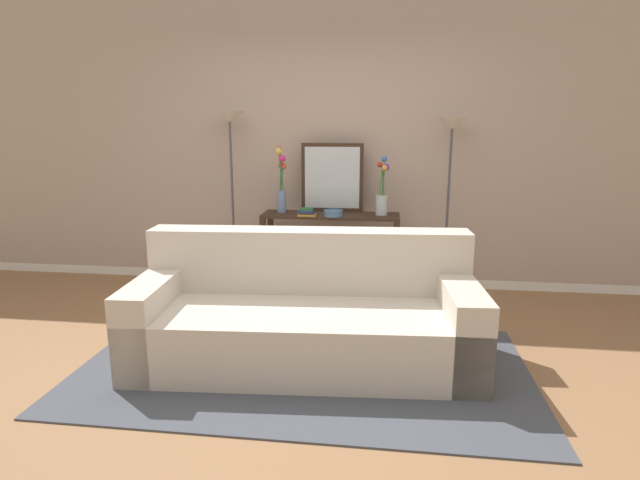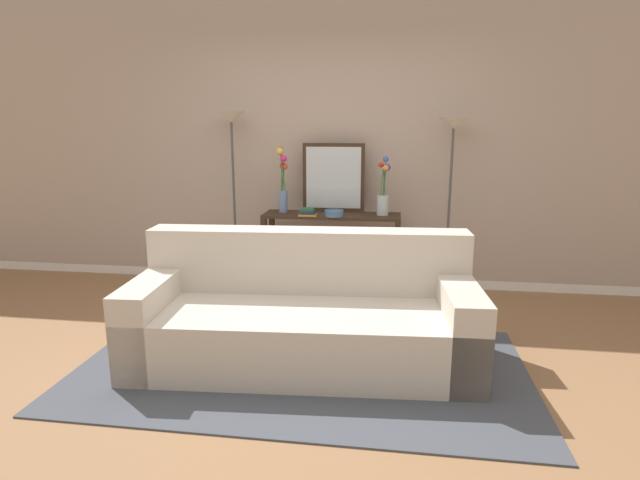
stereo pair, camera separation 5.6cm
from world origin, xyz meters
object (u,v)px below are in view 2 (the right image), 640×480
at_px(vase_short_flowers, 383,195).
at_px(wall_mirror, 333,178).
at_px(couch, 304,317).
at_px(vase_tall_flowers, 283,182).
at_px(console_table, 332,239).
at_px(fruit_bowl, 334,213).
at_px(floor_lamp_left, 232,151).
at_px(book_row_under_console, 297,285).
at_px(book_stack, 308,212).
at_px(floor_lamp_right, 452,158).

bearing_deg(vase_short_flowers, wall_mirror, 164.22).
relative_size(couch, vase_tall_flowers, 3.77).
distance_m(couch, wall_mirror, 1.82).
relative_size(console_table, fruit_bowl, 7.32).
bearing_deg(floor_lamp_left, book_row_under_console, -5.90).
height_order(console_table, fruit_bowl, fruit_bowl).
bearing_deg(book_stack, couch, -81.47).
height_order(couch, vase_tall_flowers, vase_tall_flowers).
bearing_deg(fruit_bowl, book_row_under_console, 162.92).
height_order(fruit_bowl, book_row_under_console, fruit_bowl).
relative_size(vase_tall_flowers, book_row_under_console, 1.70).
bearing_deg(floor_lamp_right, book_stack, -171.74).
bearing_deg(floor_lamp_right, couch, -125.75).
bearing_deg(floor_lamp_right, console_table, -176.57).
distance_m(floor_lamp_left, book_row_under_console, 1.47).
distance_m(floor_lamp_right, vase_tall_flowers, 1.60).
distance_m(vase_short_flowers, book_stack, 0.73).
xyz_separation_m(console_table, vase_tall_flowers, (-0.48, 0.03, 0.53)).
bearing_deg(console_table, book_row_under_console, -180.00).
distance_m(console_table, wall_mirror, 0.59).
distance_m(vase_tall_flowers, fruit_bowl, 0.60).
xyz_separation_m(wall_mirror, book_stack, (-0.21, -0.28, -0.30)).
height_order(couch, vase_short_flowers, vase_short_flowers).
xyz_separation_m(couch, console_table, (0.01, 1.47, 0.24)).
height_order(wall_mirror, book_stack, wall_mirror).
bearing_deg(book_row_under_console, vase_short_flowers, 1.20).
bearing_deg(vase_tall_flowers, floor_lamp_right, 1.12).
xyz_separation_m(couch, vase_short_flowers, (0.50, 1.49, 0.67)).
xyz_separation_m(wall_mirror, book_row_under_console, (-0.34, -0.16, -1.06)).
relative_size(floor_lamp_left, vase_tall_flowers, 2.77).
distance_m(floor_lamp_right, vase_short_flowers, 0.71).
bearing_deg(console_table, book_stack, -149.67).
height_order(couch, floor_lamp_right, floor_lamp_right).
distance_m(fruit_bowl, book_stack, 0.25).
distance_m(console_table, floor_lamp_left, 1.29).
bearing_deg(vase_short_flowers, fruit_bowl, -163.25).
bearing_deg(book_stack, floor_lamp_left, 166.12).
bearing_deg(fruit_bowl, wall_mirror, 98.34).
bearing_deg(console_table, fruit_bowl, -72.83).
xyz_separation_m(floor_lamp_right, vase_short_flowers, (-0.61, -0.05, -0.35)).
relative_size(floor_lamp_right, vase_tall_flowers, 2.67).
bearing_deg(floor_lamp_left, vase_short_flowers, -1.88).
height_order(vase_tall_flowers, book_stack, vase_tall_flowers).
distance_m(console_table, fruit_bowl, 0.30).
relative_size(floor_lamp_right, vase_short_flowers, 3.09).
height_order(console_table, vase_short_flowers, vase_short_flowers).
bearing_deg(couch, vase_short_flowers, 71.62).
bearing_deg(vase_short_flowers, book_stack, -168.50).
bearing_deg(floor_lamp_right, vase_tall_flowers, -178.88).
height_order(couch, floor_lamp_left, floor_lamp_left).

